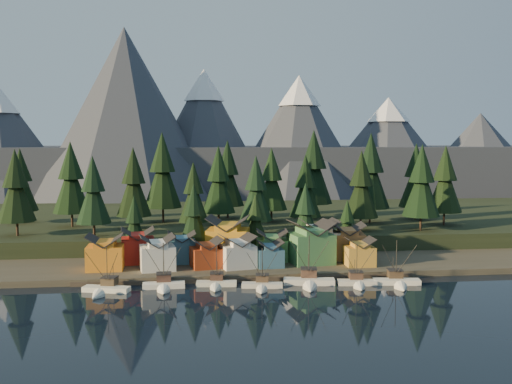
{
  "coord_description": "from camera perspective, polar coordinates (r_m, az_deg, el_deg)",
  "views": [
    {
      "loc": [
        -12.86,
        -115.37,
        32.57
      ],
      "look_at": [
        3.94,
        30.0,
        19.74
      ],
      "focal_mm": 40.0,
      "sensor_mm": 36.0,
      "label": 1
    }
  ],
  "objects": [
    {
      "name": "hillside",
      "position": [
        207.88,
        -2.98,
        -3.17
      ],
      "size": [
        420.0,
        100.0,
        6.0
      ],
      "primitive_type": "cube",
      "color": "black",
      "rests_on": "ground"
    },
    {
      "name": "house_front_5",
      "position": [
        147.48,
        5.53,
        -4.91
      ],
      "size": [
        11.78,
        11.0,
        10.89
      ],
      "rotation": [
        0.0,
        0.0,
        0.16
      ],
      "color": "#437C47",
      "rests_on": "shore_strip"
    },
    {
      "name": "house_front_2",
      "position": [
        142.87,
        -4.97,
        -6.01
      ],
      "size": [
        8.72,
        8.77,
        7.25
      ],
      "rotation": [
        0.0,
        0.0,
        0.2
      ],
      "color": "maroon",
      "rests_on": "shore_strip"
    },
    {
      "name": "house_front_0",
      "position": [
        144.72,
        -14.85,
        -5.73
      ],
      "size": [
        8.8,
        8.34,
        8.61
      ],
      "rotation": [
        0.0,
        0.0,
        0.02
      ],
      "color": "orange",
      "rests_on": "shore_strip"
    },
    {
      "name": "tree_hill_3",
      "position": [
        176.67,
        -12.14,
        0.74
      ],
      "size": [
        10.8,
        10.8,
        25.17
      ],
      "color": "#332319",
      "rests_on": "hillside"
    },
    {
      "name": "house_front_1",
      "position": [
        141.67,
        -9.84,
        -5.9
      ],
      "size": [
        9.31,
        9.04,
        8.44
      ],
      "rotation": [
        0.0,
        0.0,
        0.16
      ],
      "color": "white",
      "rests_on": "shore_strip"
    },
    {
      "name": "tree_hill_15",
      "position": [
        198.13,
        -2.86,
        1.64
      ],
      "size": [
        11.74,
        11.74,
        27.35
      ],
      "color": "#332319",
      "rests_on": "hillside"
    },
    {
      "name": "boat_3",
      "position": [
        128.39,
        0.61,
        -8.86
      ],
      "size": [
        9.69,
        10.32,
        9.89
      ],
      "rotation": [
        0.0,
        0.0,
        -0.15
      ],
      "color": "beige",
      "rests_on": "ground"
    },
    {
      "name": "tree_shore_1",
      "position": [
        156.68,
        -6.23,
        -2.43
      ],
      "size": [
        8.53,
        8.53,
        19.88
      ],
      "color": "#332319",
      "rests_on": "shore_strip"
    },
    {
      "name": "tree_shore_3",
      "position": [
        159.88,
        4.96,
        -2.28
      ],
      "size": [
        8.52,
        8.52,
        19.84
      ],
      "color": "#332319",
      "rests_on": "shore_strip"
    },
    {
      "name": "tree_hill_1",
      "position": [
        187.46,
        -18.01,
        1.14
      ],
      "size": [
        11.55,
        11.55,
        26.91
      ],
      "color": "#332319",
      "rests_on": "hillside"
    },
    {
      "name": "shore_strip",
      "position": [
        159.11,
        -1.83,
        -6.53
      ],
      "size": [
        400.0,
        50.0,
        1.5
      ],
      "primitive_type": "cube",
      "color": "#3A352A",
      "rests_on": "ground"
    },
    {
      "name": "tree_shore_2",
      "position": [
        157.88,
        -0.03,
        -2.88
      ],
      "size": [
        7.39,
        7.39,
        17.21
      ],
      "color": "#332319",
      "rests_on": "shore_strip"
    },
    {
      "name": "mountain_ridge",
      "position": [
        329.13,
        -5.09,
        3.86
      ],
      "size": [
        560.0,
        190.0,
        90.0
      ],
      "color": "#414654",
      "rests_on": "ground"
    },
    {
      "name": "house_back_4",
      "position": [
        153.22,
        6.33,
        -4.63
      ],
      "size": [
        9.73,
        9.35,
        10.47
      ],
      "rotation": [
        0.0,
        0.0,
        0.01
      ],
      "color": "beige",
      "rests_on": "shore_strip"
    },
    {
      "name": "tree_shore_4",
      "position": [
        163.05,
        9.1,
        -3.12
      ],
      "size": [
        6.44,
        6.44,
        15.0
      ],
      "color": "#332319",
      "rests_on": "shore_strip"
    },
    {
      "name": "boat_1",
      "position": [
        129.62,
        -9.22,
        -8.63
      ],
      "size": [
        9.65,
        10.47,
        11.27
      ],
      "rotation": [
        0.0,
        0.0,
        0.03
      ],
      "color": "white",
      "rests_on": "ground"
    },
    {
      "name": "boat_2",
      "position": [
        130.16,
        -4.0,
        -8.66
      ],
      "size": [
        9.58,
        10.28,
        10.09
      ],
      "rotation": [
        0.0,
        0.0,
        -0.1
      ],
      "color": "silver",
      "rests_on": "ground"
    },
    {
      "name": "tree_hill_9",
      "position": [
        174.46,
        4.96,
        0.37
      ],
      "size": [
        9.83,
        9.83,
        22.91
      ],
      "color": "#332319",
      "rests_on": "hillside"
    },
    {
      "name": "dock",
      "position": [
        136.32,
        -1.0,
        -8.6
      ],
      "size": [
        80.0,
        4.0,
        1.0
      ],
      "primitive_type": "cube",
      "color": "#4B4035",
      "rests_on": "ground"
    },
    {
      "name": "tree_hill_5",
      "position": [
        166.06,
        -6.27,
        -0.24
      ],
      "size": [
        9.01,
        9.01,
        20.98
      ],
      "color": "#332319",
      "rests_on": "hillside"
    },
    {
      "name": "tree_hill_12",
      "position": [
        190.96,
        11.38,
        1.81
      ],
      "size": [
        12.76,
        12.76,
        29.72
      ],
      "color": "#332319",
      "rests_on": "hillside"
    },
    {
      "name": "tree_hill_8",
      "position": [
        189.73,
        1.56,
        1.08
      ],
      "size": [
        10.66,
        10.66,
        24.82
      ],
      "color": "#332319",
      "rests_on": "hillside"
    },
    {
      "name": "tree_hill_14",
      "position": [
        202.89,
        15.69,
        1.37
      ],
      "size": [
        11.26,
        11.26,
        26.23
      ],
      "color": "#332319",
      "rests_on": "hillside"
    },
    {
      "name": "house_front_3",
      "position": [
        142.2,
        -1.85,
        -5.86
      ],
      "size": [
        9.54,
        9.26,
        8.13
      ],
      "rotation": [
        0.0,
        0.0,
        0.24
      ],
      "color": "silver",
      "rests_on": "shore_strip"
    },
    {
      "name": "boat_5",
      "position": [
        132.73,
        10.14,
        -8.38
      ],
      "size": [
        9.23,
        9.86,
        10.52
      ],
      "rotation": [
        0.0,
        0.0,
        -0.13
      ],
      "color": "silver",
      "rests_on": "ground"
    },
    {
      "name": "tree_hill_4",
      "position": [
        190.86,
        -9.33,
        1.88
      ],
      "size": [
        12.86,
        12.86,
        29.95
      ],
      "color": "#332319",
      "rests_on": "hillside"
    },
    {
      "name": "ground",
      "position": [
        120.56,
        -0.23,
        -10.66
      ],
      "size": [
        500.0,
        500.0,
        0.0
      ],
      "primitive_type": "plane",
      "color": "black",
      "rests_on": "ground"
    },
    {
      "name": "house_front_6",
      "position": [
        146.8,
        10.3,
        -5.81
      ],
      "size": [
        7.11,
        6.73,
        7.05
      ],
      "rotation": [
        0.0,
        0.0,
        -0.01
      ],
      "color": "gold",
      "rests_on": "shore_strip"
    },
    {
      "name": "tree_hill_13",
      "position": [
        177.71,
        16.23,
        0.83
      ],
      "size": [
        11.18,
        11.18,
        26.05
      ],
      "color": "#332319",
      "rests_on": "hillside"
    },
    {
      "name": "tree_hill_10",
      "position": [
        200.24,
        5.78,
        2.22
      ],
      "size": [
        13.29,
        13.29,
        30.95
      ],
      "color": "#332319",
      "rests_on": "hillside"
    },
    {
      "name": "tree_hill_6",
      "position": [
        181.02,
        -3.77,
        1.0
      ],
      "size": [
        10.96,
        10.96,
        25.53
      ],
      "color": "#332319",
      "rests_on": "hillside"
    },
    {
      "name": "house_front_4",
      "position": [
        143.41,
        1.38,
        -6.1
      ],
      "size": [
        6.7,
        7.19,
        6.56
      ],
      "rotation": [
        0.0,
        0.0,
        0.05
      ],
      "color": "#325A76",
      "rests_on": "shore_strip"
    },
    {
      "name": "house_back_5",
      "position": [
        154.19,
        9.16,
        -4.78
      ],
      "size": [
        9.51,
        9.6,
        9.56
      ],
      "rotation": [
        0.0,
        0.0,
        -0.12
      ],
      "color": "#936134",
      "rests_on": "shore_strip"
    },
    {
      "name": "boat_6",
      "position": [
        134.98,
        14.01,
        -8.22
      ],
      "size": [
        11.14,
        11.88,
        11.29
      ],
      "rotation": [
        0.0,
        0.0,
        -0.14
      ],
      "color": "white",
      "rests_on": "ground"
    },
    {
      "name": "boat_0",
      "position": [
        128.98,
        -14.96,
        -8.9
      ],
      "size": [
        10.86,
        11.39,
        10.81
      ],
      "rotation": [
        0.0,
        0.0,
        -0.26
      ],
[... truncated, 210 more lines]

